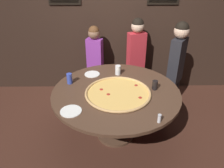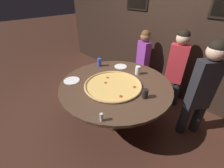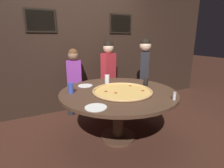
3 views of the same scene
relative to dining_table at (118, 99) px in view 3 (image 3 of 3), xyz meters
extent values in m
plane|color=#422319|center=(0.00, 0.00, -0.62)|extent=(24.00, 24.00, 0.00)
cube|color=black|center=(0.00, 1.42, 0.68)|extent=(6.40, 0.06, 2.60)
cube|color=black|center=(-0.80, 1.37, 1.13)|extent=(0.52, 0.02, 0.40)
cube|color=#936B5B|center=(-0.80, 1.37, 1.13)|extent=(0.46, 0.01, 0.34)
cube|color=black|center=(0.80, 1.37, 1.13)|extent=(0.52, 0.02, 0.40)
cube|color=slate|center=(0.80, 1.37, 1.13)|extent=(0.46, 0.01, 0.34)
cylinder|color=#4C3323|center=(0.00, 0.00, 0.10)|extent=(1.63, 1.63, 0.04)
cylinder|color=#4C3323|center=(0.00, 0.00, -0.27)|extent=(0.16, 0.16, 0.70)
cylinder|color=#4C3323|center=(0.00, 0.00, -0.60)|extent=(0.52, 0.52, 0.04)
cylinder|color=#EAB75B|center=(0.02, -0.07, 0.13)|extent=(0.79, 0.79, 0.01)
torus|color=tan|center=(0.02, -0.07, 0.14)|extent=(0.83, 0.83, 0.03)
cylinder|color=#A8281E|center=(0.29, -0.18, 0.14)|extent=(0.04, 0.04, 0.00)
cylinder|color=#A8281E|center=(-0.10, -0.11, 0.14)|extent=(0.04, 0.04, 0.00)
cylinder|color=#A8281E|center=(-0.19, 0.01, 0.14)|extent=(0.04, 0.04, 0.00)
cylinder|color=#A8281E|center=(0.27, 0.11, 0.14)|extent=(0.04, 0.04, 0.00)
cylinder|color=white|center=(0.04, 0.46, 0.19)|extent=(0.08, 0.08, 0.14)
cylinder|color=black|center=(0.50, 0.03, 0.19)|extent=(0.07, 0.07, 0.12)
cylinder|color=#384CB7|center=(-0.62, 0.20, 0.20)|extent=(0.07, 0.07, 0.14)
cylinder|color=white|center=(-0.51, -0.43, 0.13)|extent=(0.24, 0.24, 0.01)
cylinder|color=white|center=(-0.33, 0.46, 0.13)|extent=(0.22, 0.22, 0.01)
cylinder|color=silver|center=(0.42, -0.62, 0.17)|extent=(0.04, 0.04, 0.08)
cylinder|color=#B7B7BC|center=(0.42, -0.62, 0.22)|extent=(0.04, 0.04, 0.01)
cylinder|color=#232328|center=(0.48, 1.14, -0.37)|extent=(0.16, 0.16, 0.48)
cylinder|color=#232328|center=(0.27, 1.07, -0.37)|extent=(0.16, 0.16, 0.48)
cube|color=red|center=(0.37, 1.10, 0.21)|extent=(0.33, 0.24, 0.68)
sphere|color=beige|center=(0.37, 1.10, 0.65)|extent=(0.21, 0.21, 0.21)
sphere|color=black|center=(0.37, 1.10, 0.69)|extent=(0.19, 0.19, 0.19)
cylinder|color=#232328|center=(-0.23, 1.09, -0.39)|extent=(0.15, 0.15, 0.44)
cylinder|color=#232328|center=(-0.42, 1.14, -0.39)|extent=(0.15, 0.15, 0.44)
cube|color=purple|center=(-0.33, 1.12, 0.13)|extent=(0.29, 0.21, 0.62)
sphere|color=#8C664C|center=(-0.33, 1.12, 0.54)|extent=(0.19, 0.19, 0.19)
sphere|color=brown|center=(-0.33, 1.12, 0.57)|extent=(0.18, 0.18, 0.18)
cylinder|color=#232328|center=(1.01, 0.77, -0.36)|extent=(0.19, 0.19, 0.50)
cylinder|color=#232328|center=(0.88, 0.59, -0.36)|extent=(0.19, 0.19, 0.50)
cube|color=#232328|center=(0.95, 0.68, 0.24)|extent=(0.31, 0.34, 0.70)
sphere|color=beige|center=(0.95, 0.68, 0.70)|extent=(0.22, 0.22, 0.22)
sphere|color=black|center=(0.95, 0.68, 0.73)|extent=(0.20, 0.20, 0.20)
camera|label=1|loc=(-0.08, -2.37, 1.58)|focal=35.00mm
camera|label=2|loc=(1.32, -1.32, 1.30)|focal=24.00mm
camera|label=3|loc=(-1.14, -2.06, 0.85)|focal=28.00mm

